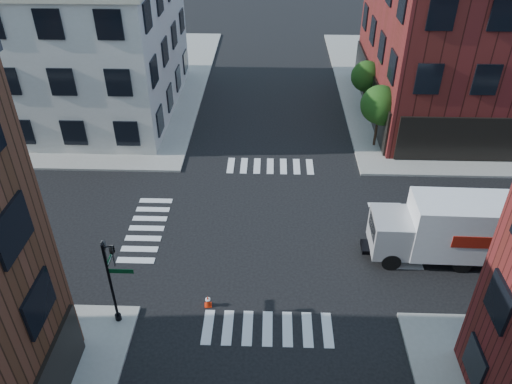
% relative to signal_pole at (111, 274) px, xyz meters
% --- Properties ---
extents(ground, '(120.00, 120.00, 0.00)m').
position_rel_signal_pole_xyz_m(ground, '(6.72, 6.68, -2.86)').
color(ground, black).
rests_on(ground, ground).
extents(sidewalk_ne, '(30.00, 30.00, 0.15)m').
position_rel_signal_pole_xyz_m(sidewalk_ne, '(27.72, 27.68, -2.78)').
color(sidewalk_ne, gray).
rests_on(sidewalk_ne, ground).
extents(sidewalk_nw, '(30.00, 30.00, 0.15)m').
position_rel_signal_pole_xyz_m(sidewalk_nw, '(-14.28, 27.68, -2.78)').
color(sidewalk_nw, gray).
rests_on(sidewalk_nw, ground).
extents(building_nw, '(22.00, 16.00, 11.00)m').
position_rel_signal_pole_xyz_m(building_nw, '(-12.28, 22.68, 2.64)').
color(building_nw, beige).
rests_on(building_nw, ground).
extents(tree_near, '(2.69, 2.69, 4.49)m').
position_rel_signal_pole_xyz_m(tree_near, '(14.28, 16.65, 0.30)').
color(tree_near, black).
rests_on(tree_near, ground).
extents(tree_far, '(2.43, 2.43, 4.07)m').
position_rel_signal_pole_xyz_m(tree_far, '(14.28, 22.65, 0.02)').
color(tree_far, black).
rests_on(tree_far, ground).
extents(signal_pole, '(1.29, 1.24, 4.60)m').
position_rel_signal_pole_xyz_m(signal_pole, '(0.00, 0.00, 0.00)').
color(signal_pole, black).
rests_on(signal_pole, ground).
extents(box_truck, '(8.05, 2.60, 3.61)m').
position_rel_signal_pole_xyz_m(box_truck, '(16.06, 4.80, -0.98)').
color(box_truck, silver).
rests_on(box_truck, ground).
extents(traffic_cone, '(0.38, 0.38, 0.62)m').
position_rel_signal_pole_xyz_m(traffic_cone, '(3.89, 0.98, -2.56)').
color(traffic_cone, red).
rests_on(traffic_cone, ground).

